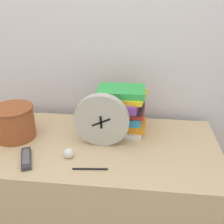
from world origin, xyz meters
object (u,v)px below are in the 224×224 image
(book_stack, at_px, (121,110))
(pen, at_px, (90,169))
(crumpled_paper_ball, at_px, (69,153))
(basket, at_px, (14,121))
(desk_clock, at_px, (102,120))
(tv_remote, at_px, (26,158))

(book_stack, relative_size, pen, 1.79)
(crumpled_paper_ball, bearing_deg, basket, 155.14)
(desk_clock, height_order, pen, desk_clock)
(book_stack, relative_size, basket, 1.30)
(basket, xyz_separation_m, crumpled_paper_ball, (0.31, -0.14, -0.07))
(book_stack, distance_m, tv_remote, 0.51)
(book_stack, xyz_separation_m, basket, (-0.52, -0.11, -0.04))
(desk_clock, distance_m, tv_remote, 0.37)
(basket, relative_size, pen, 1.37)
(pen, bearing_deg, crumpled_paper_ball, 145.85)
(tv_remote, height_order, crumpled_paper_ball, crumpled_paper_ball)
(basket, height_order, tv_remote, basket)
(basket, bearing_deg, book_stack, 11.89)
(crumpled_paper_ball, bearing_deg, desk_clock, 43.52)
(book_stack, xyz_separation_m, pen, (-0.10, -0.33, -0.12))
(desk_clock, relative_size, tv_remote, 1.65)
(basket, relative_size, tv_remote, 1.30)
(tv_remote, xyz_separation_m, pen, (0.29, -0.03, -0.01))
(desk_clock, distance_m, basket, 0.44)
(crumpled_paper_ball, relative_size, pen, 0.30)
(tv_remote, bearing_deg, basket, 124.82)
(book_stack, relative_size, crumpled_paper_ball, 5.94)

